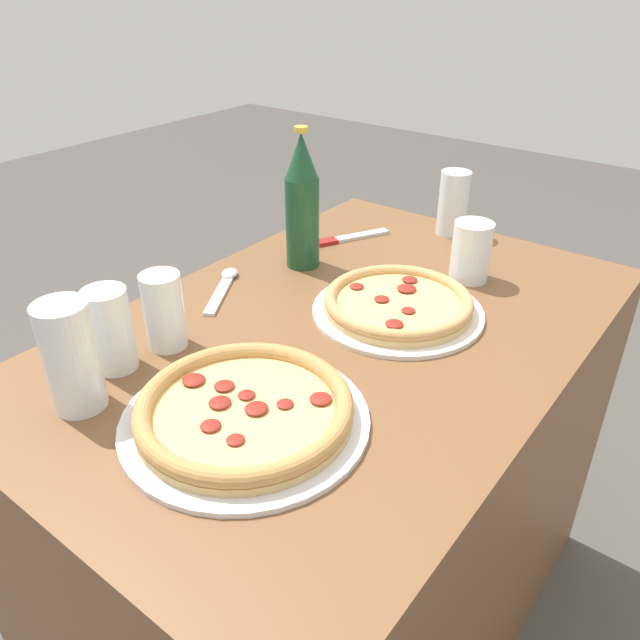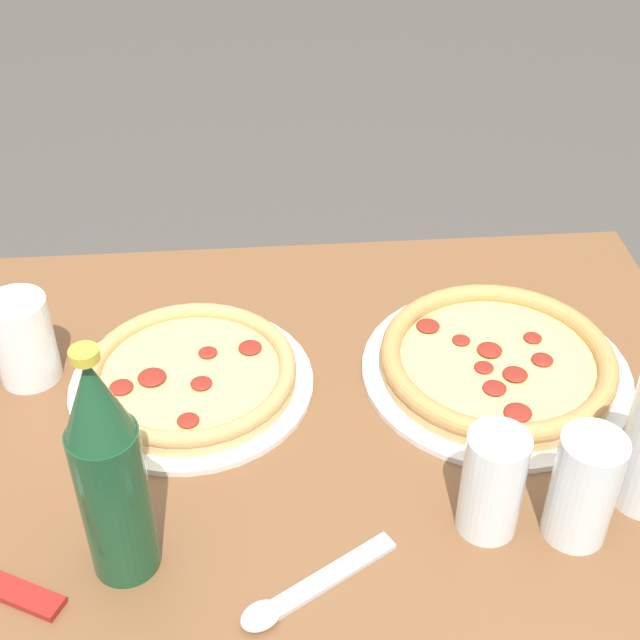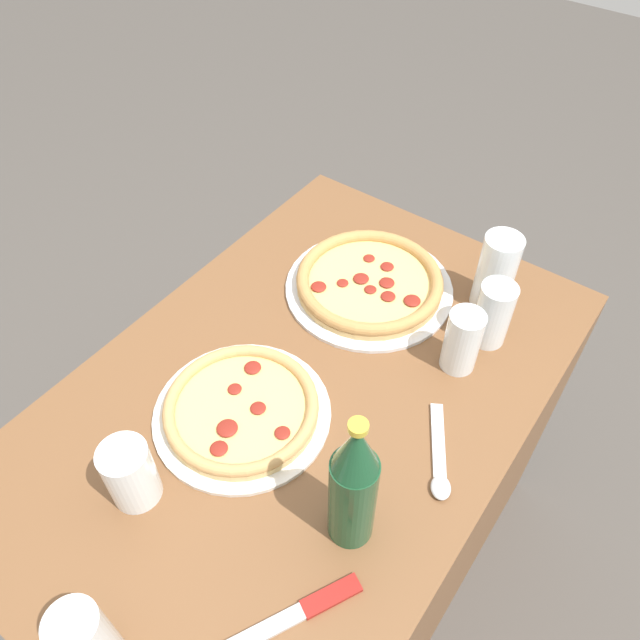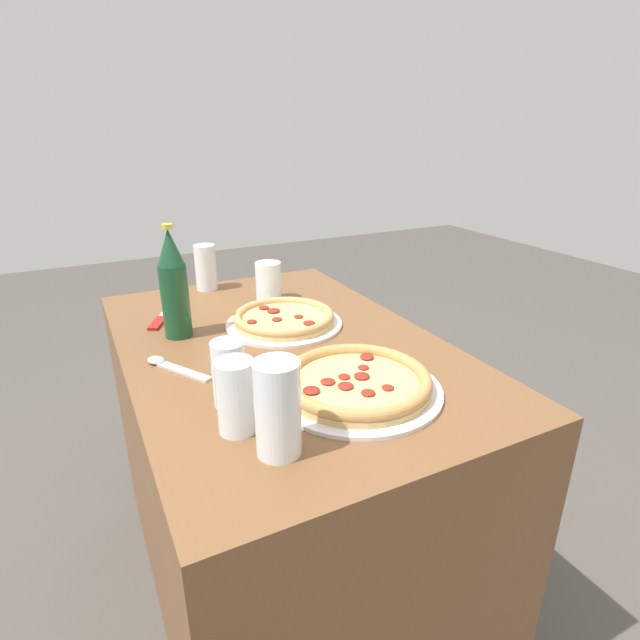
% 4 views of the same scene
% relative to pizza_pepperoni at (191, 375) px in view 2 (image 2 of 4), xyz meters
% --- Properties ---
extents(table, '(1.07, 0.70, 0.75)m').
position_rel_pizza_pepperoni_xyz_m(table, '(0.10, -0.05, -0.39)').
color(table, brown).
rests_on(table, ground_plane).
extents(pizza_pepperoni, '(0.29, 0.29, 0.04)m').
position_rel_pizza_pepperoni_xyz_m(pizza_pepperoni, '(0.00, 0.00, 0.00)').
color(pizza_pepperoni, silver).
rests_on(pizza_pepperoni, table).
extents(pizza_salami, '(0.33, 0.33, 0.04)m').
position_rel_pizza_pepperoni_xyz_m(pizza_salami, '(0.37, -0.01, 0.00)').
color(pizza_salami, silver).
rests_on(pizza_salami, table).
extents(glass_lemonade, '(0.06, 0.06, 0.13)m').
position_rel_pizza_pepperoni_xyz_m(glass_lemonade, '(0.39, -0.25, 0.04)').
color(glass_lemonade, white).
rests_on(glass_lemonade, table).
extents(glass_red_wine, '(0.07, 0.07, 0.11)m').
position_rel_pizza_pepperoni_xyz_m(glass_red_wine, '(-0.20, 0.04, 0.04)').
color(glass_red_wine, white).
rests_on(glass_red_wine, table).
extents(glass_cola, '(0.06, 0.06, 0.12)m').
position_rel_pizza_pepperoni_xyz_m(glass_cola, '(0.31, -0.23, 0.04)').
color(glass_cola, white).
rests_on(glass_cola, table).
extents(beer_bottle, '(0.06, 0.06, 0.27)m').
position_rel_pizza_pepperoni_xyz_m(beer_bottle, '(-0.05, -0.25, 0.11)').
color(beer_bottle, '#194728').
rests_on(beer_bottle, table).
extents(spoon, '(0.16, 0.11, 0.01)m').
position_rel_pizza_pepperoni_xyz_m(spoon, '(0.11, -0.31, -0.01)').
color(spoon, silver).
rests_on(spoon, table).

